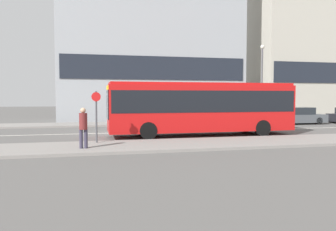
{
  "coord_description": "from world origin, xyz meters",
  "views": [
    {
      "loc": [
        -1.2,
        -21.16,
        2.34
      ],
      "look_at": [
        3.19,
        -2.19,
        1.21
      ],
      "focal_mm": 35.0,
      "sensor_mm": 36.0,
      "label": 1
    }
  ],
  "objects": [
    {
      "name": "parked_car_0",
      "position": [
        15.89,
        3.42,
        0.67
      ],
      "size": [
        4.44,
        1.76,
        1.42
      ],
      "color": "#4C5156",
      "rests_on": "ground_plane"
    },
    {
      "name": "apartment_block_right_tower",
      "position": [
        24.81,
        12.27,
        8.9
      ],
      "size": [
        16.03,
        5.62,
        17.81
      ],
      "color": "#B7B2A3",
      "rests_on": "ground_plane"
    },
    {
      "name": "bus_stop_sign",
      "position": [
        -1.02,
        -5.13,
        1.58
      ],
      "size": [
        0.44,
        0.12,
        2.47
      ],
      "color": "#4C4C51",
      "rests_on": "sidewalk_near"
    },
    {
      "name": "sidewalk_near",
      "position": [
        0.0,
        -6.25,
        0.07
      ],
      "size": [
        44.0,
        3.5,
        0.13
      ],
      "color": "gray",
      "rests_on": "ground_plane"
    },
    {
      "name": "pedestrian_near_stop",
      "position": [
        -1.59,
        -6.81,
        1.12
      ],
      "size": [
        0.35,
        0.34,
        1.74
      ],
      "rotation": [
        0.0,
        0.0,
        3.07
      ],
      "color": "#383347",
      "rests_on": "sidewalk_near"
    },
    {
      "name": "apartment_block_left_tower",
      "position": [
        4.81,
        11.8,
        9.17
      ],
      "size": [
        18.39,
        4.68,
        18.36
      ],
      "color": "#9EA3A8",
      "rests_on": "ground_plane"
    },
    {
      "name": "lane_centerline",
      "position": [
        0.0,
        0.0,
        0.0
      ],
      "size": [
        41.8,
        0.16,
        0.01
      ],
      "color": "silver",
      "rests_on": "ground_plane"
    },
    {
      "name": "city_bus",
      "position": [
        5.17,
        -2.49,
        1.81
      ],
      "size": [
        11.1,
        2.5,
        3.15
      ],
      "rotation": [
        0.0,
        0.0,
        -0.0
      ],
      "color": "red",
      "rests_on": "ground_plane"
    },
    {
      "name": "sidewalk_far",
      "position": [
        0.0,
        6.25,
        0.07
      ],
      "size": [
        44.0,
        3.5,
        0.13
      ],
      "color": "gray",
      "rests_on": "ground_plane"
    },
    {
      "name": "ground_plane",
      "position": [
        0.0,
        0.0,
        0.0
      ],
      "size": [
        120.0,
        120.0,
        0.0
      ],
      "primitive_type": "plane",
      "color": "#595654"
    },
    {
      "name": "street_lamp",
      "position": [
        13.59,
        5.54,
        4.28
      ],
      "size": [
        0.36,
        0.36,
        6.79
      ],
      "color": "#4C4C51",
      "rests_on": "sidewalk_far"
    }
  ]
}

